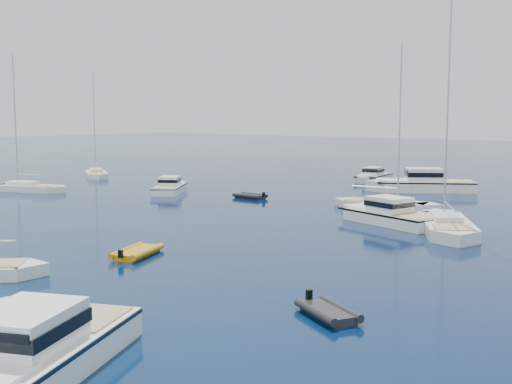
% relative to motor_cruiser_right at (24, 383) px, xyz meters
% --- Properties ---
extents(motor_cruiser_right, '(7.88, 11.68, 2.96)m').
position_rel_motor_cruiser_right_xyz_m(motor_cruiser_right, '(0.00, 0.00, 0.00)').
color(motor_cruiser_right, white).
rests_on(motor_cruiser_right, ground).
extents(motor_cruiser_centre, '(10.59, 5.94, 2.66)m').
position_rel_motor_cruiser_right_xyz_m(motor_cruiser_centre, '(-5.49, 34.22, 0.00)').
color(motor_cruiser_centre, white).
rests_on(motor_cruiser_centre, ground).
extents(motor_cruiser_far_l, '(7.09, 8.53, 2.25)m').
position_rel_motor_cruiser_right_xyz_m(motor_cruiser_far_l, '(-33.28, 37.65, 0.00)').
color(motor_cruiser_far_l, white).
rests_on(motor_cruiser_far_l, ground).
extents(motor_cruiser_distant, '(12.49, 10.07, 3.27)m').
position_rel_motor_cruiser_right_xyz_m(motor_cruiser_distant, '(-12.62, 55.57, 0.00)').
color(motor_cruiser_distant, white).
rests_on(motor_cruiser_distant, ground).
extents(motor_cruiser_horizon, '(3.83, 8.85, 2.25)m').
position_rel_motor_cruiser_right_xyz_m(motor_cruiser_horizon, '(-22.36, 62.44, 0.00)').
color(motor_cruiser_horizon, silver).
rests_on(motor_cruiser_horizon, ground).
extents(sailboat_mid_r, '(9.16, 12.39, 18.35)m').
position_rel_motor_cruiser_right_xyz_m(sailboat_mid_r, '(-0.51, 33.69, 0.00)').
color(sailboat_mid_r, silver).
rests_on(sailboat_mid_r, ground).
extents(sailboat_mid_l, '(10.67, 6.44, 15.32)m').
position_rel_motor_cruiser_right_xyz_m(sailboat_mid_l, '(-46.33, 28.41, 0.00)').
color(sailboat_mid_l, white).
rests_on(sailboat_mid_l, ground).
extents(sailboat_centre, '(10.56, 4.70, 15.03)m').
position_rel_motor_cruiser_right_xyz_m(sailboat_centre, '(-9.33, 41.39, 0.00)').
color(sailboat_centre, silver).
rests_on(sailboat_centre, ground).
extents(sailboat_far_l, '(9.87, 7.68, 14.80)m').
position_rel_motor_cruiser_right_xyz_m(sailboat_far_l, '(-54.21, 43.74, 0.00)').
color(sailboat_far_l, white).
rests_on(sailboat_far_l, ground).
extents(tender_yellow, '(3.44, 4.46, 0.95)m').
position_rel_motor_cruiser_right_xyz_m(tender_yellow, '(-11.47, 14.38, 0.00)').
color(tender_yellow, '#C0820B').
rests_on(tender_yellow, ground).
extents(tender_grey_near, '(3.76, 3.14, 0.95)m').
position_rel_motor_cruiser_right_xyz_m(tender_grey_near, '(3.74, 11.56, 0.00)').
color(tender_grey_near, black).
rests_on(tender_grey_near, ground).
extents(tender_grey_far, '(3.54, 1.99, 0.95)m').
position_rel_motor_cruiser_right_xyz_m(tender_grey_far, '(-23.40, 39.26, 0.00)').
color(tender_grey_far, black).
rests_on(tender_grey_far, ground).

